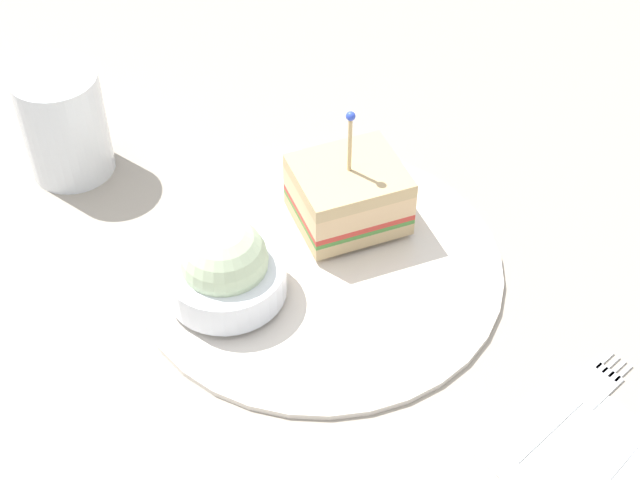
# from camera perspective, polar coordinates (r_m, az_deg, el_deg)

# --- Properties ---
(ground_plane) EXTENTS (1.18, 1.18, 0.02)m
(ground_plane) POSITION_cam_1_polar(r_m,az_deg,el_deg) (0.71, 0.00, -2.28)
(ground_plane) COLOR #9E9384
(plate) EXTENTS (0.27, 0.27, 0.01)m
(plate) POSITION_cam_1_polar(r_m,az_deg,el_deg) (0.70, 0.00, -1.45)
(plate) COLOR silver
(plate) RESTS_ON ground_plane
(sandwich_half_center) EXTENTS (0.09, 0.10, 0.10)m
(sandwich_half_center) POSITION_cam_1_polar(r_m,az_deg,el_deg) (0.71, 1.75, 2.84)
(sandwich_half_center) COLOR tan
(sandwich_half_center) RESTS_ON plate
(coleslaw_bowl) EXTENTS (0.09, 0.09, 0.06)m
(coleslaw_bowl) POSITION_cam_1_polar(r_m,az_deg,el_deg) (0.66, -5.84, -1.73)
(coleslaw_bowl) COLOR white
(coleslaw_bowl) RESTS_ON plate
(drink_glass) EXTENTS (0.07, 0.07, 0.09)m
(drink_glass) POSITION_cam_1_polar(r_m,az_deg,el_deg) (0.79, -15.36, 6.60)
(drink_glass) COLOR silver
(drink_glass) RESTS_ON ground_plane
(napkin) EXTENTS (0.10, 0.11, 0.00)m
(napkin) POSITION_cam_1_polar(r_m,az_deg,el_deg) (0.62, 15.48, -12.45)
(napkin) COLOR white
(napkin) RESTS_ON ground_plane
(fork) EXTENTS (0.03, 0.12, 0.00)m
(fork) POSITION_cam_1_polar(r_m,az_deg,el_deg) (0.65, 15.87, -9.15)
(fork) COLOR silver
(fork) RESTS_ON ground_plane
(knife) EXTENTS (0.03, 0.13, 0.00)m
(knife) POSITION_cam_1_polar(r_m,az_deg,el_deg) (0.64, 18.85, -11.60)
(knife) COLOR silver
(knife) RESTS_ON ground_plane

